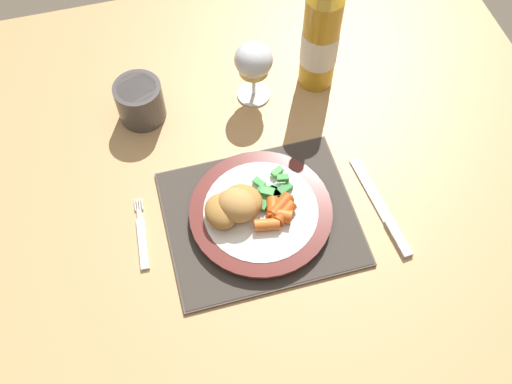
{
  "coord_description": "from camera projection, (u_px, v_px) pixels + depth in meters",
  "views": [
    {
      "loc": [
        -0.09,
        -0.54,
        1.59
      ],
      "look_at": [
        0.04,
        -0.07,
        0.78
      ],
      "focal_mm": 40.0,
      "sensor_mm": 36.0,
      "label": 1
    }
  ],
  "objects": [
    {
      "name": "wine_glass",
      "position": [
        254.0,
        62.0,
        1.02
      ],
      "size": [
        0.07,
        0.07,
        0.13
      ],
      "color": "silver",
      "rests_on": "dining_table"
    },
    {
      "name": "bottle",
      "position": [
        321.0,
        37.0,
        1.02
      ],
      "size": [
        0.07,
        0.07,
        0.29
      ],
      "color": "gold",
      "rests_on": "dining_table"
    },
    {
      "name": "glazed_carrots",
      "position": [
        278.0,
        213.0,
        0.92
      ],
      "size": [
        0.08,
        0.06,
        0.02
      ],
      "color": "orange",
      "rests_on": "dinner_plate"
    },
    {
      "name": "breaded_croquettes",
      "position": [
        235.0,
        205.0,
        0.92
      ],
      "size": [
        0.11,
        0.1,
        0.05
      ],
      "color": "#B77F3D",
      "rests_on": "dinner_plate"
    },
    {
      "name": "placemat",
      "position": [
        261.0,
        218.0,
        0.96
      ],
      "size": [
        0.31,
        0.26,
        0.01
      ],
      "color": "brown",
      "rests_on": "dining_table"
    },
    {
      "name": "green_beans_pile",
      "position": [
        273.0,
        192.0,
        0.95
      ],
      "size": [
        0.08,
        0.08,
        0.02
      ],
      "color": "green",
      "rests_on": "dinner_plate"
    },
    {
      "name": "ground_plane",
      "position": [
        237.0,
        311.0,
        1.64
      ],
      "size": [
        6.0,
        6.0,
        0.0
      ],
      "primitive_type": "plane",
      "color": "brown"
    },
    {
      "name": "dining_table",
      "position": [
        227.0,
        198.0,
        1.08
      ],
      "size": [
        1.29,
        0.99,
        0.74
      ],
      "color": "tan",
      "rests_on": "ground"
    },
    {
      "name": "drinking_cup",
      "position": [
        140.0,
        101.0,
        1.04
      ],
      "size": [
        0.09,
        0.09,
        0.08
      ],
      "color": "#4C4747",
      "rests_on": "dining_table"
    },
    {
      "name": "dinner_plate",
      "position": [
        261.0,
        212.0,
        0.95
      ],
      "size": [
        0.24,
        0.24,
        0.02
      ],
      "color": "white",
      "rests_on": "placemat"
    },
    {
      "name": "table_knife",
      "position": [
        385.0,
        215.0,
        0.96
      ],
      "size": [
        0.04,
        0.2,
        0.01
      ],
      "color": "silver",
      "rests_on": "dining_table"
    },
    {
      "name": "fork",
      "position": [
        142.0,
        238.0,
        0.94
      ],
      "size": [
        0.02,
        0.13,
        0.01
      ],
      "color": "silver",
      "rests_on": "dining_table"
    }
  ]
}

